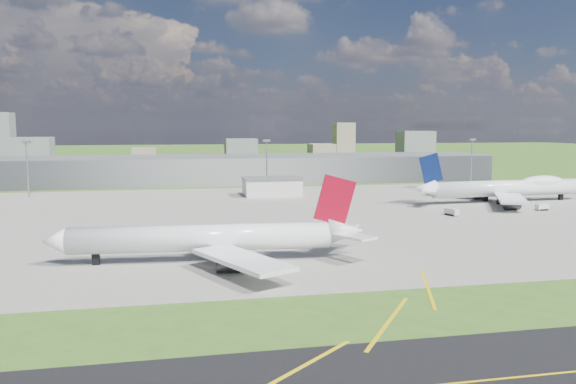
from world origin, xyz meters
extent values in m
plane|color=#375B1C|center=(0.00, 150.00, 0.00)|extent=(1400.00, 1400.00, 0.00)
cube|color=gray|center=(10.00, 40.00, 0.04)|extent=(360.00, 190.00, 0.08)
cube|color=gray|center=(0.00, 165.00, 7.50)|extent=(300.00, 42.00, 15.00)
cube|color=silver|center=(10.00, 100.00, 4.00)|extent=(26.00, 16.00, 8.00)
cylinder|color=gray|center=(-100.00, 115.00, 12.50)|extent=(0.70, 0.70, 25.00)
cube|color=gray|center=(-100.00, 115.00, 25.30)|extent=(3.50, 2.00, 1.20)
cylinder|color=gray|center=(10.00, 115.00, 12.50)|extent=(0.70, 0.70, 25.00)
cube|color=gray|center=(10.00, 115.00, 25.30)|extent=(3.50, 2.00, 1.20)
cylinder|color=gray|center=(120.00, 115.00, 12.50)|extent=(0.70, 0.70, 25.00)
cube|color=gray|center=(120.00, 115.00, 25.30)|extent=(3.50, 2.00, 1.20)
cylinder|color=white|center=(-28.57, -23.82, 5.86)|extent=(62.08, 10.91, 6.39)
cone|color=white|center=(-62.03, -21.36, 5.86)|extent=(5.78, 6.76, 6.39)
cone|color=white|center=(6.49, -26.40, 6.71)|extent=(8.97, 7.00, 6.39)
cube|color=#9B1408|center=(-30.69, -23.67, 3.88)|extent=(50.71, 6.33, 1.38)
cube|color=white|center=(-20.65, -39.63, 3.94)|extent=(20.68, 29.11, 0.96)
cube|color=white|center=(-18.42, -9.34, 3.94)|extent=(23.50, 28.29, 0.96)
cube|color=maroon|center=(3.83, -26.21, 14.38)|extent=(10.62, 1.31, 12.87)
cylinder|color=#38383D|center=(-22.95, -35.45, 1.92)|extent=(6.09, 3.83, 3.41)
cylinder|color=#38383D|center=(-21.31, -13.14, 1.92)|extent=(6.09, 3.83, 3.41)
cube|color=black|center=(-22.54, -29.07, 1.33)|extent=(1.79, 1.40, 2.66)
cube|color=black|center=(-21.84, -19.51, 1.33)|extent=(1.79, 1.40, 2.66)
cube|color=black|center=(-53.00, -22.02, 1.33)|extent=(1.79, 1.40, 2.66)
cylinder|color=white|center=(104.37, 57.74, 6.05)|extent=(68.49, 9.99, 6.82)
cone|color=white|center=(65.89, 55.95, 6.93)|extent=(9.11, 7.23, 6.82)
cube|color=navy|center=(106.57, 57.84, 3.94)|extent=(56.03, 5.39, 1.43)
ellipsoid|color=white|center=(122.10, 58.57, 8.10)|extent=(22.13, 7.83, 6.14)
cube|color=white|center=(93.73, 73.98, 4.07)|extent=(24.91, 31.20, 0.99)
cube|color=white|center=(95.28, 40.59, 4.07)|extent=(22.91, 31.83, 0.99)
cube|color=#08153F|center=(68.64, 56.08, 14.97)|extent=(10.98, 1.06, 13.30)
cylinder|color=#38383D|center=(98.20, 67.37, 1.98)|extent=(6.21, 3.80, 3.52)
cylinder|color=#38383D|center=(91.34, 78.07, 1.98)|extent=(6.21, 3.80, 3.52)
cylinder|color=#38383D|center=(99.12, 47.58, 1.98)|extent=(6.21, 3.80, 3.52)
cylinder|color=#38383D|center=(93.28, 36.29, 1.98)|extent=(6.21, 3.80, 3.52)
cube|color=black|center=(97.54, 62.38, 1.38)|extent=(1.82, 1.40, 2.75)
cube|color=black|center=(98.00, 52.49, 1.38)|extent=(1.82, 1.40, 2.75)
cube|color=black|center=(131.86, 59.02, 1.38)|extent=(1.82, 1.40, 2.75)
cube|color=yellow|center=(-11.76, -3.98, 1.07)|extent=(3.70, 3.25, 1.29)
cube|color=black|center=(-11.76, -3.98, 0.43)|extent=(3.34, 3.08, 0.70)
cube|color=silver|center=(63.84, 28.49, 1.57)|extent=(3.85, 5.66, 2.29)
cube|color=black|center=(63.84, 28.49, 0.43)|extent=(3.70, 4.96, 0.70)
cube|color=silver|center=(104.04, 33.11, 1.50)|extent=(5.03, 2.75, 2.14)
cube|color=black|center=(104.04, 33.11, 0.43)|extent=(4.32, 2.79, 0.70)
cube|color=slate|center=(-140.00, 300.00, 12.00)|extent=(28.00, 22.00, 24.00)
cube|color=gray|center=(-60.00, 340.00, 7.00)|extent=(20.00, 18.00, 14.00)
cube|color=slate|center=(20.00, 310.00, 11.00)|extent=(26.00, 20.00, 22.00)
cube|color=gray|center=(100.00, 350.00, 8.00)|extent=(22.00, 24.00, 16.00)
cube|color=slate|center=(180.00, 320.00, 14.00)|extent=(30.00, 22.00, 28.00)
cube|color=gray|center=(140.00, 410.00, 18.00)|extent=(20.00, 18.00, 36.00)
cylinder|color=#382314|center=(-110.00, 265.00, 1.50)|extent=(0.70, 0.70, 3.00)
sphere|color=black|center=(-110.00, 265.00, 4.88)|extent=(6.75, 6.75, 6.75)
cylinder|color=#382314|center=(-20.00, 280.00, 1.80)|extent=(0.70, 0.70, 3.60)
sphere|color=black|center=(-20.00, 280.00, 5.85)|extent=(8.10, 8.10, 8.10)
cylinder|color=#382314|center=(70.00, 275.00, 1.70)|extent=(0.70, 0.70, 3.40)
sphere|color=black|center=(70.00, 275.00, 5.53)|extent=(7.65, 7.65, 7.65)
cylinder|color=#382314|center=(160.00, 285.00, 1.40)|extent=(0.70, 0.70, 2.80)
sphere|color=black|center=(160.00, 285.00, 4.55)|extent=(6.30, 6.30, 6.30)
camera|label=1|loc=(-34.33, -157.02, 32.39)|focal=35.00mm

